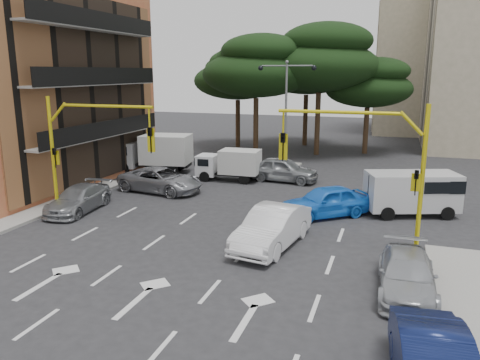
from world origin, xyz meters
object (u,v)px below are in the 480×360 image
Objects in this scene: car_white_hatch at (272,228)px; car_silver_cross_b at (283,169)px; box_truck_b at (229,165)px; car_silver_cross_a at (161,180)px; street_lamp_center at (286,97)px; car_blue_compact at (326,201)px; car_silver_parked at (407,275)px; signal_mast_right at (375,157)px; car_silver_wagon at (78,199)px; box_truck_a at (153,154)px; van_white at (411,193)px; signal_mast_left at (82,141)px.

car_silver_cross_b is (-2.34, 11.82, -0.03)m from car_white_hatch.
car_silver_cross_a is at bearing 141.97° from box_truck_b.
car_blue_compact is (4.42, -9.92, -4.64)m from street_lamp_center.
box_truck_b is (-11.11, 13.59, 0.41)m from car_silver_parked.
car_silver_cross_b is at bearing 119.52° from signal_mast_right.
car_silver_wagon is 1.06× the size of box_truck_b.
car_silver_parked is at bearing -139.01° from box_truck_a.
van_white is (16.50, 4.87, 0.46)m from car_silver_wagon.
car_silver_wagon is at bearing 176.46° from signal_mast_right.
car_blue_compact is 8.47m from car_silver_parked.
car_blue_compact is at bearing -91.91° from car_silver_cross_a.
car_white_hatch is 1.07× the size of car_silver_cross_b.
street_lamp_center reaches higher than box_truck_a.
street_lamp_center reaches higher than car_blue_compact.
car_white_hatch is at bearing -78.90° from street_lamp_center.
signal_mast_left reaches higher than car_blue_compact.
signal_mast_left is 1.32× the size of car_silver_wagon.
box_truck_b reaches higher than car_silver_cross_a.
signal_mast_left is 1.30× the size of car_blue_compact.
signal_mast_right is 6.64m from van_white.
van_white is (14.35, -0.15, 0.38)m from car_silver_cross_a.
van_white is at bearing 73.68° from signal_mast_right.
box_truck_b is at bearing 68.96° from signal_mast_left.
van_white is 18.20m from box_truck_a.
car_silver_cross_a is at bearing 151.03° from car_white_hatch.
street_lamp_center is 6.56m from box_truck_b.
van_white is at bearing -118.19° from car_silver_cross_b.
car_blue_compact is (1.51, 4.90, -0.04)m from car_white_hatch.
street_lamp_center reaches higher than box_truck_b.
signal_mast_right is 14.30m from box_truck_b.
box_truck_b reaches higher than car_blue_compact.
car_silver_parked is (16.19, -4.41, -0.01)m from car_silver_wagon.
car_silver_cross_b is 9.59m from box_truck_a.
car_white_hatch is at bearing -143.53° from box_truck_a.
street_lamp_center is at bearing 164.83° from car_blue_compact.
box_truck_b is (5.08, 9.18, 0.40)m from car_silver_wagon.
car_silver_cross_a is at bearing -156.27° from box_truck_a.
car_white_hatch reaches higher than car_silver_cross_b.
car_silver_cross_b is (8.57, 10.09, 0.14)m from car_silver_wagon.
car_silver_wagon is 0.81× the size of box_truck_a.
street_lamp_center reaches higher than car_white_hatch.
car_blue_compact is 7.92m from car_silver_cross_b.
signal_mast_right reaches higher than car_white_hatch.
car_silver_parked is 17.56m from box_truck_b.
street_lamp_center is 1.48× the size of car_silver_cross_a.
box_truck_b is at bearing 133.94° from signal_mast_right.
car_blue_compact is at bearing 120.26° from signal_mast_right.
box_truck_a is at bearing -155.70° from car_blue_compact.
street_lamp_center reaches higher than signal_mast_right.
car_white_hatch is 12.37m from box_truck_b.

